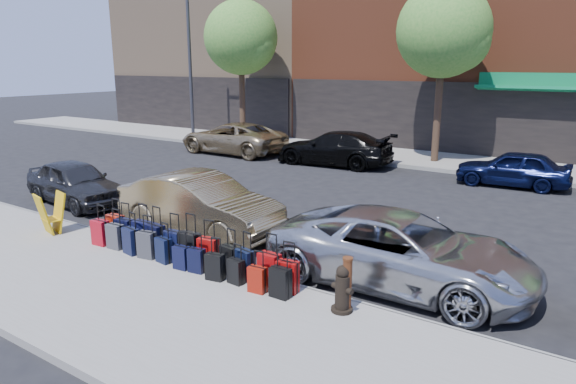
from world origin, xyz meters
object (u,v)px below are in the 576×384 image
Objects in this scene: car_near_1 at (200,204)px; bollard at (347,284)px; tree_left at (243,40)px; car_near_0 at (75,182)px; tree_center at (447,33)px; display_rack at (51,214)px; car_far_2 at (513,168)px; car_near_2 at (402,250)px; car_far_1 at (334,148)px; fire_hydrant at (342,290)px; streetlight at (192,55)px; car_far_0 at (233,138)px; suitcase_front_5 at (190,248)px.

bollard is at bearing -111.68° from car_near_1.
car_near_0 is at bearing -75.59° from tree_left.
display_rack is at bearing -108.38° from tree_center.
car_far_2 is at bearing -10.19° from tree_left.
tree_left reaches higher than car_near_0.
car_far_1 is at bearing 33.17° from car_near_2.
car_far_1 reaches higher than car_near_0.
fire_hydrant is at bearing 169.52° from car_near_2.
car_far_1 reaches higher than car_far_2.
car_near_2 is (3.31, -12.57, -4.70)m from tree_center.
car_far_1 is (3.63, 9.90, 0.05)m from car_near_0.
car_near_2 is at bearing -42.31° from tree_left.
car_near_0 is at bearing -51.40° from car_far_2.
car_near_0 is (-10.38, 1.97, 0.03)m from bollard.
car_near_1 reaches higher than car_near_2.
tree_left is at bearing -114.78° from car_far_1.
car_far_1 reaches higher than bollard.
fire_hydrant is (16.45, -13.76, -4.13)m from streetlight.
car_far_0 is (-6.94, 9.67, -0.01)m from car_near_1.
car_near_2 is 0.96× the size of car_far_0.
car_far_0 is (-9.15, -2.66, -4.67)m from tree_center.
car_far_0 is (1.35, -2.66, -4.67)m from tree_left.
car_far_2 is (5.66, 9.82, -0.10)m from car_near_1.
tree_left is at bearing 133.29° from bollard.
car_near_0 is 0.74× the size of car_far_0.
car_far_1 is (5.48, 0.12, -0.02)m from car_far_0.
car_far_1 is (-6.69, 11.92, 0.19)m from fire_hydrant.
car_far_0 is 1.41× the size of car_far_2.
tree_center is 13.36m from car_near_1.
car_far_1 is at bearing 102.60° from suitcase_front_5.
tree_left reaches higher than car_far_1.
display_rack is at bearing -69.23° from tree_left.
car_far_0 is at bearing -163.80° from tree_center.
tree_center is 1.60× the size of car_near_1.
streetlight is at bearing 131.51° from suitcase_front_5.
tree_center is 1.84× the size of car_near_0.
car_far_1 is at bearing 92.01° from car_far_0.
car_near_2 is at bearing 93.96° from fire_hydrant.
streetlight reaches higher than suitcase_front_5.
tree_center is 1.41× the size of car_near_2.
bollard is (16.51, -13.70, -4.02)m from streetlight.
car_near_1 reaches higher than bollard.
streetlight is 1.50× the size of car_far_0.
fire_hydrant is 0.18× the size of car_near_1.
car_near_1 is (-1.53, 1.97, 0.27)m from suitcase_front_5.
car_near_0 reaches higher than suitcase_front_5.
suitcase_front_5 is at bearing 19.69° from display_rack.
car_near_0 is at bearing -178.32° from fire_hydrant.
car_near_2 is at bearing 28.42° from display_rack.
car_near_1 reaches higher than fire_hydrant.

